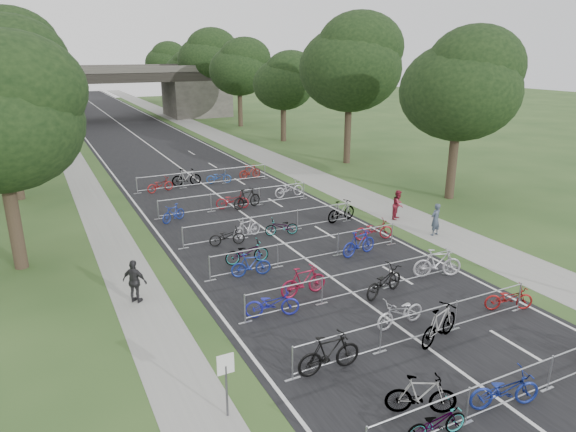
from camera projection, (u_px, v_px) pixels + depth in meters
name	position (u px, v px, depth m)	size (l,w,h in m)	color
ground	(508.00, 406.00, 13.64)	(200.00, 200.00, 0.00)	#2B4A1F
road	(137.00, 136.00, 56.13)	(11.00, 140.00, 0.01)	black
sidewalk_right	(207.00, 131.00, 59.55)	(3.00, 140.00, 0.01)	gray
sidewalk_left	(63.00, 141.00, 52.93)	(2.00, 140.00, 0.01)	gray
lane_markings	(137.00, 136.00, 56.13)	(0.12, 140.00, 0.00)	silver
overpass_bridge	(112.00, 93.00, 67.79)	(31.00, 8.00, 7.05)	#403E39
park_sign	(226.00, 374.00, 12.90)	(0.45, 0.06, 1.83)	#4C4C51
tree_right_0	(462.00, 87.00, 30.63)	(7.17, 7.17, 10.93)	#33261C
tree_left_1	(3.00, 80.00, 30.25)	(7.56, 7.56, 11.53)	#33261C
tree_right_1	(352.00, 65.00, 40.52)	(8.18, 8.18, 12.47)	#33261C
tree_left_2	(5.00, 62.00, 40.20)	(8.40, 8.40, 12.81)	#33261C
tree_right_2	(285.00, 82.00, 51.33)	(6.16, 6.16, 9.39)	#33261C
tree_left_3	(10.00, 76.00, 50.90)	(6.72, 6.72, 10.25)	#33261C
tree_right_3	(240.00, 68.00, 61.22)	(7.17, 7.17, 10.93)	#33261C
tree_left_4	(10.00, 65.00, 60.85)	(7.56, 7.56, 11.53)	#33261C
tree_right_4	(208.00, 58.00, 71.12)	(8.18, 8.18, 12.47)	#33261C
tree_left_5	(10.00, 56.00, 70.79)	(8.40, 8.40, 12.81)	#33261C
tree_right_5	(185.00, 70.00, 81.92)	(6.16, 6.16, 9.39)	#33261C
tree_left_6	(13.00, 66.00, 81.50)	(6.72, 6.72, 10.25)	#33261C
tree_right_6	(166.00, 62.00, 91.82)	(7.17, 7.17, 10.93)	#33261C
barrier_row_0	(511.00, 389.00, 13.47)	(9.70, 0.08, 1.10)	#A9ABB1
barrier_row_1	(419.00, 326.00, 16.53)	(9.70, 0.08, 1.10)	#A9ABB1
barrier_row_2	(357.00, 283.00, 19.59)	(9.70, 0.08, 1.10)	#A9ABB1
barrier_row_3	(309.00, 250.00, 22.82)	(9.70, 0.08, 1.10)	#A9ABB1
barrier_row_4	(271.00, 224.00, 26.22)	(9.70, 0.08, 1.10)	#A9ABB1
barrier_row_5	(236.00, 200.00, 30.47)	(9.70, 0.08, 1.10)	#A9ABB1
barrier_row_6	(204.00, 178.00, 35.57)	(9.70, 0.08, 1.10)	#A9ABB1
bike_0	(436.00, 423.00, 12.39)	(0.59, 1.68, 0.88)	#A9ABB1
bike_1	(421.00, 395.00, 13.21)	(0.53, 1.87, 1.12)	#A9ABB1
bike_2	(505.00, 390.00, 13.47)	(0.70, 2.00, 1.05)	navy
bike_4	(329.00, 354.00, 14.92)	(0.58, 2.04, 1.22)	black
bike_5	(401.00, 313.00, 17.44)	(0.68, 1.95, 1.02)	#B9BAC1
bike_6	(439.00, 325.00, 16.47)	(0.59, 2.08, 1.25)	#A9ABB1
bike_7	(509.00, 298.00, 18.56)	(0.62, 1.79, 0.94)	maroon
bike_8	(272.00, 303.00, 18.07)	(0.68, 1.96, 1.03)	#1C209D
bike_9	(303.00, 281.00, 19.61)	(0.56, 1.98, 1.19)	maroon
bike_10	(384.00, 281.00, 19.66)	(0.75, 2.15, 1.13)	black
bike_11	(437.00, 263.00, 21.22)	(0.58, 2.07, 1.24)	#B7B5BE
bike_12	(251.00, 265.00, 21.31)	(0.48, 1.70, 1.02)	navy
bike_13	(247.00, 253.00, 22.59)	(0.69, 1.97, 1.03)	#A9ABB1
bike_14	(359.00, 243.00, 23.47)	(0.55, 1.96, 1.18)	navy
bike_15	(374.00, 230.00, 25.44)	(0.69, 1.96, 1.03)	maroon
bike_16	(227.00, 236.00, 24.72)	(0.60, 1.73, 0.91)	black
bike_17	(247.00, 228.00, 25.73)	(0.48, 1.69, 1.02)	#B9B7C0
bike_18	(282.00, 227.00, 26.06)	(0.59, 1.70, 0.89)	#A9ABB1
bike_19	(341.00, 211.00, 28.12)	(0.56, 1.99, 1.20)	#A9ABB1
bike_20	(173.00, 213.00, 28.10)	(0.46, 1.63, 0.98)	navy
bike_21	(232.00, 200.00, 30.40)	(0.68, 1.94, 1.02)	maroon
bike_22	(247.00, 199.00, 30.47)	(0.56, 1.99, 1.20)	black
bike_23	(289.00, 189.00, 32.84)	(0.72, 2.06, 1.08)	#B9B8C0
bike_24	(160.00, 185.00, 34.00)	(0.65, 1.85, 0.97)	maroon
bike_25	(186.00, 177.00, 35.48)	(0.57, 2.02, 1.21)	#A9ABB1
bike_26	(219.00, 177.00, 36.18)	(0.62, 1.77, 0.93)	#1B4296
bike_27	(250.00, 172.00, 37.54)	(0.49, 1.72, 1.03)	maroon
pedestrian_a	(435.00, 220.00, 25.95)	(0.61, 0.40, 1.68)	#374253
pedestrian_b	(398.00, 205.00, 28.46)	(0.80, 0.62, 1.65)	maroon
pedestrian_c	(135.00, 282.00, 19.01)	(0.98, 0.41, 1.68)	#252527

